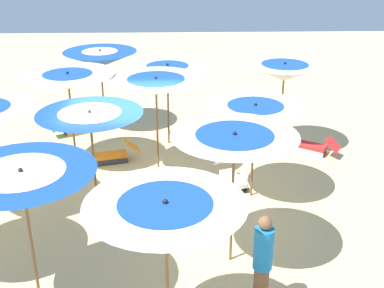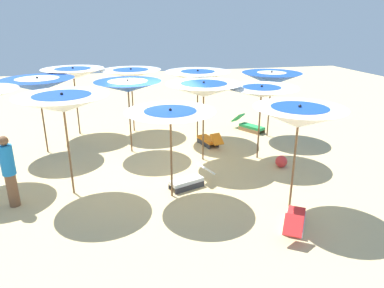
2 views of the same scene
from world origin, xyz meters
name	(u,v)px [view 2 (image 2 of 2)]	position (x,y,z in m)	size (l,w,h in m)	color
ground	(156,157)	(0.00, 0.00, -0.02)	(37.29, 37.29, 0.04)	#D1B57F
beach_umbrella_0	(299,117)	(-3.77, -2.61, 2.14)	(1.96, 1.96, 2.41)	brown
beach_umbrella_1	(261,92)	(-0.77, -3.08, 2.07)	(2.16, 2.16, 2.28)	brown
beach_umbrella_2	(271,79)	(1.15, -4.29, 2.11)	(2.09, 2.09, 2.38)	brown
beach_umbrella_3	(170,117)	(-2.65, -0.05, 2.00)	(2.07, 2.07, 2.21)	brown
beach_umbrella_4	(204,90)	(-0.53, -1.39, 2.17)	(2.20, 2.20, 2.41)	brown
beach_umbrella_5	(198,77)	(1.56, -1.73, 2.21)	(2.24, 2.24, 2.45)	brown
beach_umbrella_6	(63,103)	(-1.95, 2.30, 2.28)	(2.13, 2.13, 2.54)	brown
beach_umbrella_7	(128,86)	(0.68, 0.69, 2.13)	(2.07, 2.07, 2.36)	brown
beach_umbrella_8	(131,74)	(2.92, 0.45, 2.19)	(2.20, 2.20, 2.40)	brown
beach_umbrella_10	(38,85)	(1.24, 3.37, 2.19)	(2.18, 2.18, 2.45)	brown
beach_umbrella_11	(73,74)	(3.02, 2.48, 2.25)	(2.20, 2.20, 2.49)	brown
lounger_0	(249,126)	(1.90, -3.88, 0.20)	(1.40, 1.01, 0.60)	olive
lounger_1	(190,180)	(-2.26, -0.59, 0.20)	(0.75, 1.28, 0.54)	#333338
lounger_2	(209,140)	(0.64, -1.92, 0.20)	(1.27, 0.66, 0.54)	#333338
lounger_3	(295,220)	(-4.63, -2.27, 0.20)	(1.22, 0.99, 0.53)	silver
beachgoer_0	(9,170)	(-2.29, 3.59, 0.89)	(0.30, 0.30, 1.70)	brown
beach_ball	(281,161)	(-1.61, -3.47, 0.17)	(0.35, 0.35, 0.35)	red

